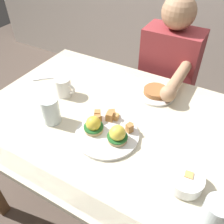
% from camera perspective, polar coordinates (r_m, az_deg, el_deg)
% --- Properties ---
extents(ground_plane, '(6.00, 6.00, 0.00)m').
position_cam_1_polar(ground_plane, '(1.69, -0.75, -20.12)').
color(ground_plane, brown).
extents(dining_table, '(1.20, 0.90, 0.74)m').
position_cam_1_polar(dining_table, '(1.17, -1.02, -5.01)').
color(dining_table, beige).
rests_on(dining_table, ground_plane).
extents(eggs_benedict_plate, '(0.27, 0.27, 0.09)m').
position_cam_1_polar(eggs_benedict_plate, '(1.00, -1.20, -4.72)').
color(eggs_benedict_plate, white).
rests_on(eggs_benedict_plate, dining_table).
extents(fruit_bowl, '(0.12, 0.12, 0.06)m').
position_cam_1_polar(fruit_bowl, '(0.88, 17.18, -15.60)').
color(fruit_bowl, white).
rests_on(fruit_bowl, dining_table).
extents(coffee_mug, '(0.11, 0.08, 0.09)m').
position_cam_1_polar(coffee_mug, '(1.23, -11.55, 6.00)').
color(coffee_mug, white).
rests_on(coffee_mug, dining_table).
extents(fork, '(0.13, 0.11, 0.00)m').
position_cam_1_polar(fork, '(1.41, -15.69, 7.78)').
color(fork, silver).
rests_on(fork, dining_table).
extents(water_glass_near, '(0.08, 0.08, 0.12)m').
position_cam_1_polar(water_glass_near, '(0.82, 23.14, -21.97)').
color(water_glass_near, silver).
rests_on(water_glass_near, dining_table).
extents(water_glass_far, '(0.08, 0.08, 0.12)m').
position_cam_1_polar(water_glass_far, '(1.08, -14.43, 0.01)').
color(water_glass_far, silver).
rests_on(water_glass_far, dining_table).
extents(side_plate, '(0.20, 0.20, 0.04)m').
position_cam_1_polar(side_plate, '(1.24, 10.40, 4.58)').
color(side_plate, white).
rests_on(side_plate, dining_table).
extents(diner_person, '(0.34, 0.54, 1.14)m').
position_cam_1_polar(diner_person, '(1.58, 12.98, 8.20)').
color(diner_person, '#33333D').
rests_on(diner_person, ground_plane).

